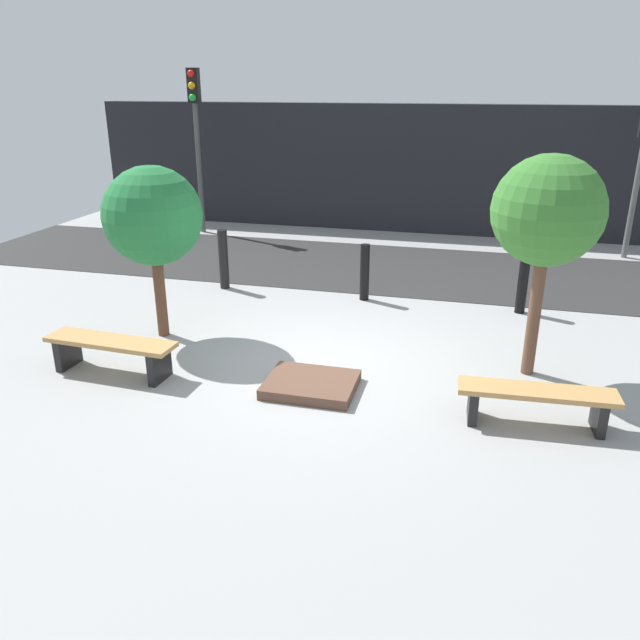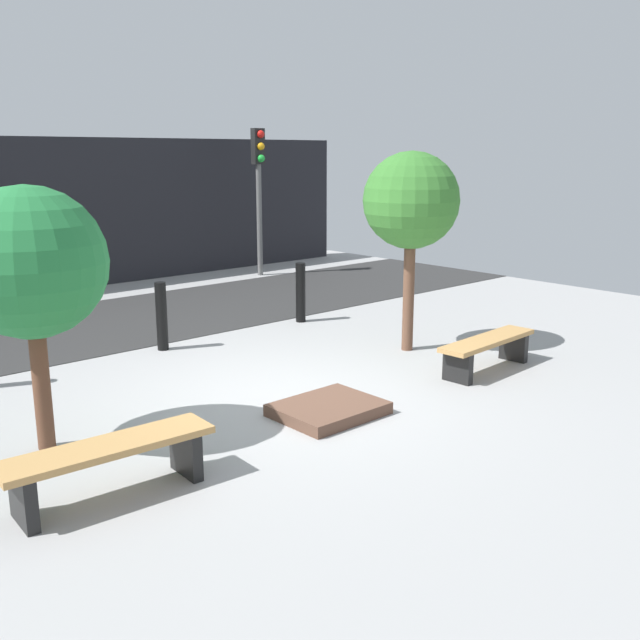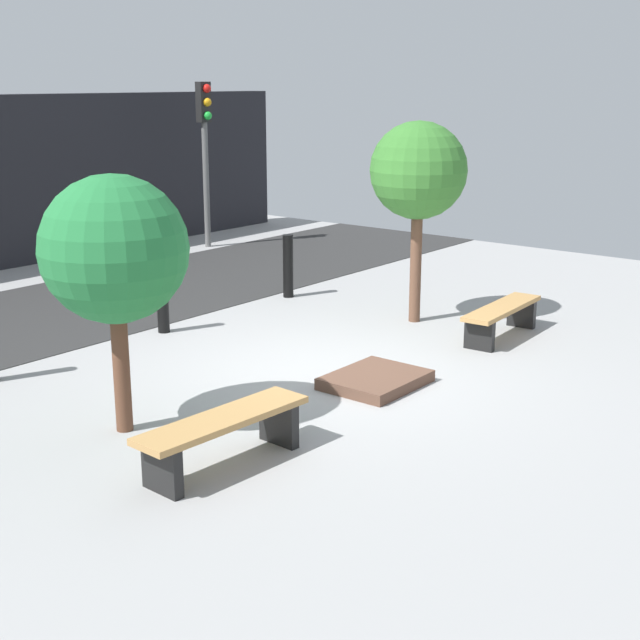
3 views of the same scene
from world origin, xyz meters
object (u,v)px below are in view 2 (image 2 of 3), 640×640
bench_left (109,459)px  traffic_light_mid_west (259,174)px  bench_right (488,347)px  bollard_left (162,316)px  planter_bed (328,409)px  tree_behind_right_bench (411,202)px  bollard_center (301,293)px  tree_behind_left_bench (30,264)px

bench_left → traffic_light_mid_west: size_ratio=0.54×
bench_right → bollard_left: 4.54m
planter_bed → tree_behind_right_bench: 3.51m
bench_left → tree_behind_right_bench: size_ratio=0.63×
bollard_left → traffic_light_mid_west: size_ratio=0.30×
tree_behind_right_bench → bollard_center: tree_behind_right_bench is taller
bench_left → traffic_light_mid_west: traffic_light_mid_west is taller
planter_bed → traffic_light_mid_west: bearing=57.3°
bench_left → planter_bed: bearing=7.5°
bench_left → bench_right: size_ratio=1.03×
bench_right → bollard_center: 3.72m
bench_left → bench_right: bench_left is taller
bench_right → planter_bed: size_ratio=1.56×
bollard_left → bollard_center: bearing=0.0°
bench_right → bollard_center: size_ratio=1.72×
planter_bed → bollard_center: bollard_center is taller
planter_bed → bollard_center: bearing=53.5°
tree_behind_left_bench → tree_behind_right_bench: (5.21, 0.00, 0.32)m
tree_behind_right_bench → bollard_center: (-0.01, 2.35, -1.61)m
bench_right → tree_behind_right_bench: 2.25m
bench_left → tree_behind_left_bench: 1.99m
bollard_left → tree_behind_left_bench: bearing=-138.0°
bench_right → planter_bed: (-2.61, 0.20, -0.25)m
bollard_center → tree_behind_right_bench: bearing=-89.9°
bollard_left → tree_behind_right_bench: bearing=-42.0°
bench_right → planter_bed: bearing=172.5°
bollard_left → bollard_center: 2.60m
tree_behind_left_bench → tree_behind_right_bench: bearing=0.0°
bollard_center → traffic_light_mid_west: (2.32, 4.14, 1.79)m
planter_bed → tree_behind_left_bench: tree_behind_left_bench is taller
planter_bed → traffic_light_mid_west: (4.92, 7.65, 2.22)m
bollard_left → bench_right: bearing=-54.9°
planter_bed → bollard_center: 4.39m
bench_left → bollard_left: 4.54m
tree_behind_left_bench → bollard_left: 3.74m
planter_bed → bollard_center: size_ratio=1.11×
planter_bed → bollard_left: bearing=90.0°
planter_bed → bench_right: bearing=-4.4°
tree_behind_left_bench → bollard_center: bearing=24.3°
planter_bed → tree_behind_right_bench: bearing=24.0°
bollard_center → traffic_light_mid_west: size_ratio=0.30×
bench_right → tree_behind_right_bench: size_ratio=0.61×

